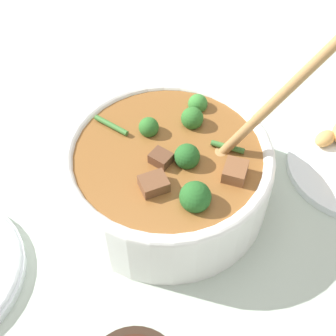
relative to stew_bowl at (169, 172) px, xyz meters
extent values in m
plane|color=#ADBCAD|center=(0.00, 0.00, -0.06)|extent=(4.00, 4.00, 0.00)
cylinder|color=white|center=(0.00, 0.00, -0.01)|extent=(0.27, 0.27, 0.09)
torus|color=white|center=(0.00, 0.00, 0.03)|extent=(0.27, 0.27, 0.02)
cylinder|color=brown|center=(0.00, 0.00, 0.01)|extent=(0.24, 0.24, 0.06)
sphere|color=#235B23|center=(0.00, -0.03, 0.05)|extent=(0.03, 0.03, 0.03)
cylinder|color=#6B9956|center=(0.00, -0.03, 0.02)|extent=(0.01, 0.01, 0.01)
sphere|color=#2D6B28|center=(0.02, 0.04, 0.04)|extent=(0.03, 0.03, 0.03)
cylinder|color=#6B9956|center=(0.02, 0.04, 0.03)|extent=(0.01, 0.01, 0.01)
sphere|color=#2D6B28|center=(0.06, 0.00, 0.05)|extent=(0.03, 0.03, 0.03)
cylinder|color=#6B9956|center=(0.06, 0.00, 0.02)|extent=(0.01, 0.01, 0.01)
sphere|color=#235B23|center=(-0.05, -0.06, 0.05)|extent=(0.04, 0.04, 0.04)
cylinder|color=#6B9956|center=(-0.05, -0.06, 0.02)|extent=(0.01, 0.01, 0.02)
sphere|color=#387F33|center=(0.09, 0.01, 0.04)|extent=(0.03, 0.03, 0.03)
cylinder|color=#6B9956|center=(0.09, 0.01, 0.02)|extent=(0.01, 0.01, 0.01)
cube|color=brown|center=(-0.06, -0.01, 0.04)|extent=(0.04, 0.04, 0.02)
cube|color=brown|center=(0.01, -0.09, 0.04)|extent=(0.04, 0.03, 0.02)
cube|color=brown|center=(-0.02, 0.00, 0.04)|extent=(0.02, 0.03, 0.02)
cylinder|color=#3D7533|center=(0.04, -0.06, 0.04)|extent=(0.01, 0.04, 0.01)
cylinder|color=#3D7533|center=(0.00, 0.09, 0.04)|extent=(0.01, 0.05, 0.01)
ellipsoid|color=#A87A47|center=(0.04, -0.05, 0.03)|extent=(0.04, 0.03, 0.01)
cylinder|color=#A87A47|center=(0.07, -0.10, 0.12)|extent=(0.08, 0.11, 0.19)
ellipsoid|color=tan|center=(0.20, -0.15, -0.03)|extent=(0.04, 0.04, 0.02)
camera|label=1|loc=(-0.33, -0.20, 0.47)|focal=50.00mm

